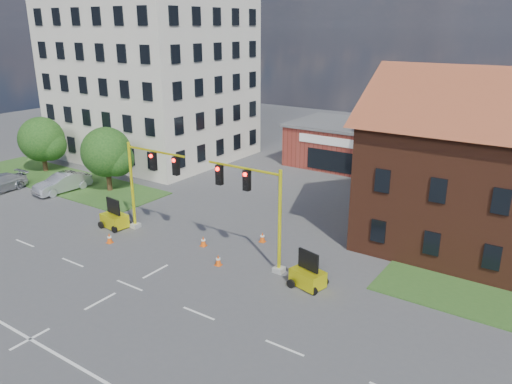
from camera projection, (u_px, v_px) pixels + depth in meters
ground at (130, 285)px, 27.56m from camera, size 120.00×120.00×0.00m
grass_verge_nw at (62, 180)px, 46.05m from camera, size 22.00×6.00×0.08m
lane_markings at (84, 310)px, 25.21m from camera, size 60.00×36.00×0.01m
office_block at (149, 59)px, 52.10m from camera, size 18.40×15.40×20.60m
brick_shop at (353, 145)px, 50.37m from camera, size 12.40×8.40×4.30m
tree_large at (416, 125)px, 43.38m from camera, size 8.41×8.01×9.65m
tree_nw_front at (109, 154)px, 42.14m from camera, size 4.45×4.24×5.58m
tree_nw_rear at (44, 141)px, 47.94m from camera, size 4.51×4.30×5.37m
signal_mast_west at (148, 179)px, 33.33m from camera, size 5.30×0.60×6.20m
signal_mast_east at (256, 203)px, 28.69m from camera, size 5.30×0.60×6.20m
trailer_west at (114, 219)px, 35.22m from camera, size 1.95×1.42×2.08m
trailer_east at (308, 276)px, 27.25m from camera, size 2.01×1.58×2.03m
cone_a at (109, 238)px, 32.83m from camera, size 0.40×0.40×0.70m
cone_b at (203, 241)px, 32.38m from camera, size 0.40×0.40×0.70m
cone_c at (218, 260)px, 29.78m from camera, size 0.40×0.40×0.70m
cone_d at (262, 237)px, 32.98m from camera, size 0.40×0.40×0.70m
pickup_white at (402, 229)px, 33.17m from camera, size 5.68×2.76×1.56m
sedan_silver_front at (62, 183)px, 42.77m from camera, size 2.10×4.99×1.60m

